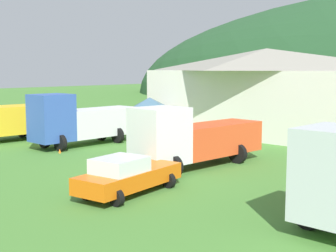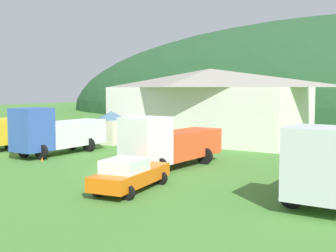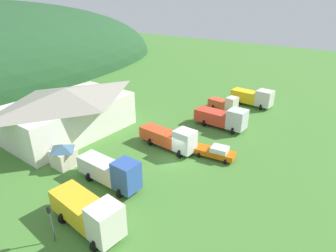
# 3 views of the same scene
# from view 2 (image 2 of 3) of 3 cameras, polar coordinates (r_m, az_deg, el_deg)

# --- Properties ---
(ground_plane) EXTENTS (200.00, 200.00, 0.00)m
(ground_plane) POSITION_cam_2_polar(r_m,az_deg,el_deg) (27.20, -5.54, -5.74)
(ground_plane) COLOR #477F33
(depot_building) EXTENTS (18.82, 11.48, 6.96)m
(depot_building) POSITION_cam_2_polar(r_m,az_deg,el_deg) (42.63, 5.52, 2.98)
(depot_building) COLOR white
(depot_building) RESTS_ON ground
(play_shed_cream) EXTENTS (2.58, 2.74, 2.98)m
(play_shed_cream) POSITION_cam_2_polar(r_m,az_deg,el_deg) (40.05, -7.41, -0.11)
(play_shed_cream) COLOR beige
(play_shed_cream) RESTS_ON ground
(box_truck_blue) EXTENTS (3.01, 7.97, 3.65)m
(box_truck_blue) POSITION_cam_2_polar(r_m,az_deg,el_deg) (34.04, -14.57, -0.71)
(box_truck_blue) COLOR #3356AD
(box_truck_blue) RESTS_ON ground
(heavy_rig_white) EXTENTS (3.27, 8.50, 3.39)m
(heavy_rig_white) POSITION_cam_2_polar(r_m,az_deg,el_deg) (27.19, 0.10, -2.21)
(heavy_rig_white) COLOR white
(heavy_rig_white) RESTS_ON ground
(tow_truck_silver) EXTENTS (3.39, 8.12, 3.50)m
(tow_truck_silver) POSITION_cam_2_polar(r_m,az_deg,el_deg) (20.84, 20.83, -4.51)
(tow_truck_silver) COLOR silver
(tow_truck_silver) RESTS_ON ground
(service_pickup_orange) EXTENTS (2.82, 5.39, 1.66)m
(service_pickup_orange) POSITION_cam_2_polar(r_m,az_deg,el_deg) (21.59, -5.07, -6.32)
(service_pickup_orange) COLOR orange
(service_pickup_orange) RESTS_ON ground
(traffic_cone_near_pickup) EXTENTS (0.36, 0.36, 0.55)m
(traffic_cone_near_pickup) POSITION_cam_2_polar(r_m,az_deg,el_deg) (31.47, -16.21, -4.46)
(traffic_cone_near_pickup) COLOR orange
(traffic_cone_near_pickup) RESTS_ON ground
(traffic_cone_mid_row) EXTENTS (0.36, 0.36, 0.60)m
(traffic_cone_mid_row) POSITION_cam_2_polar(r_m,az_deg,el_deg) (26.82, -3.59, -5.89)
(traffic_cone_mid_row) COLOR orange
(traffic_cone_mid_row) RESTS_ON ground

